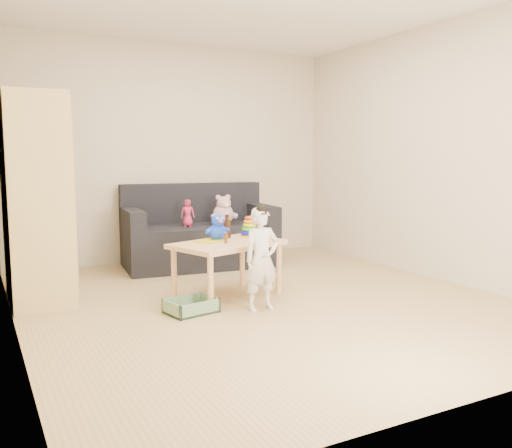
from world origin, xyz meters
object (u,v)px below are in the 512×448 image
wardrobe (35,199)px  toddler (262,260)px  sofa (200,246)px  play_table (228,270)px

wardrobe → toddler: 2.04m
sofa → play_table: (-0.30, -1.43, 0.01)m
sofa → toddler: toddler is taller
wardrobe → play_table: (1.51, -0.70, -0.64)m
wardrobe → sofa: 2.07m
sofa → toddler: (-0.23, -1.93, 0.18)m
wardrobe → sofa: wardrobe is taller
sofa → wardrobe: bearing=-152.0°
wardrobe → toddler: wardrobe is taller
toddler → sofa: bearing=83.3°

